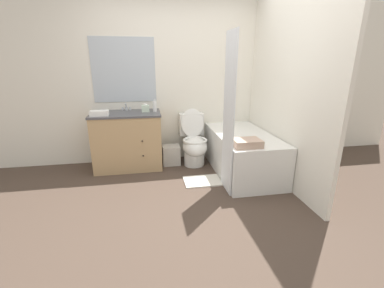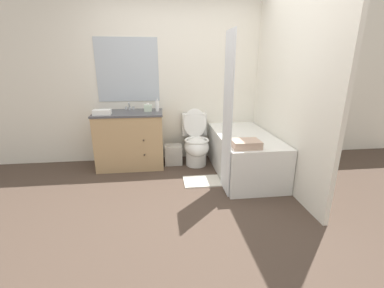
{
  "view_description": "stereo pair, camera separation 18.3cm",
  "coord_description": "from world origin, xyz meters",
  "px_view_note": "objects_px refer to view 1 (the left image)",
  "views": [
    {
      "loc": [
        -0.47,
        -2.47,
        1.54
      ],
      "look_at": [
        0.11,
        0.72,
        0.51
      ],
      "focal_mm": 24.0,
      "sensor_mm": 36.0,
      "label": 1
    },
    {
      "loc": [
        -0.28,
        -2.49,
        1.54
      ],
      "look_at": [
        0.11,
        0.72,
        0.51
      ],
      "focal_mm": 24.0,
      "sensor_mm": 36.0,
      "label": 2
    }
  ],
  "objects_px": {
    "bathtub": "(242,153)",
    "bath_mat": "(203,181)",
    "hand_towel_folded": "(99,113)",
    "toilet": "(194,143)",
    "tissue_box": "(146,108)",
    "vanity_cabinet": "(128,140)",
    "bath_towel_folded": "(247,143)",
    "sink_faucet": "(126,108)",
    "wastebasket": "(171,155)",
    "soap_dispenser": "(155,106)"
  },
  "relations": [
    {
      "from": "wastebasket",
      "to": "hand_towel_folded",
      "type": "bearing_deg",
      "value": -170.59
    },
    {
      "from": "sink_faucet",
      "to": "soap_dispenser",
      "type": "bearing_deg",
      "value": -23.71
    },
    {
      "from": "bathtub",
      "to": "soap_dispenser",
      "type": "distance_m",
      "value": 1.45
    },
    {
      "from": "bathtub",
      "to": "bath_mat",
      "type": "height_order",
      "value": "bathtub"
    },
    {
      "from": "sink_faucet",
      "to": "bath_towel_folded",
      "type": "distance_m",
      "value": 1.93
    },
    {
      "from": "vanity_cabinet",
      "to": "soap_dispenser",
      "type": "relative_size",
      "value": 5.35
    },
    {
      "from": "hand_towel_folded",
      "to": "bath_mat",
      "type": "xyz_separation_m",
      "value": [
        1.33,
        -0.54,
        -0.87
      ]
    },
    {
      "from": "tissue_box",
      "to": "toilet",
      "type": "bearing_deg",
      "value": -7.89
    },
    {
      "from": "hand_towel_folded",
      "to": "wastebasket",
      "type": "bearing_deg",
      "value": 9.41
    },
    {
      "from": "wastebasket",
      "to": "tissue_box",
      "type": "height_order",
      "value": "tissue_box"
    },
    {
      "from": "toilet",
      "to": "bath_mat",
      "type": "height_order",
      "value": "toilet"
    },
    {
      "from": "bathtub",
      "to": "soap_dispenser",
      "type": "relative_size",
      "value": 8.08
    },
    {
      "from": "bathtub",
      "to": "bath_mat",
      "type": "bearing_deg",
      "value": -159.07
    },
    {
      "from": "sink_faucet",
      "to": "tissue_box",
      "type": "relative_size",
      "value": 1.14
    },
    {
      "from": "bathtub",
      "to": "bath_mat",
      "type": "relative_size",
      "value": 3.02
    },
    {
      "from": "bathtub",
      "to": "wastebasket",
      "type": "xyz_separation_m",
      "value": [
        -0.99,
        0.46,
        -0.14
      ]
    },
    {
      "from": "tissue_box",
      "to": "bathtub",
      "type": "bearing_deg",
      "value": -20.6
    },
    {
      "from": "toilet",
      "to": "vanity_cabinet",
      "type": "bearing_deg",
      "value": 176.64
    },
    {
      "from": "soap_dispenser",
      "to": "bath_towel_folded",
      "type": "bearing_deg",
      "value": -45.26
    },
    {
      "from": "toilet",
      "to": "bath_towel_folded",
      "type": "height_order",
      "value": "toilet"
    },
    {
      "from": "bathtub",
      "to": "hand_towel_folded",
      "type": "bearing_deg",
      "value": 171.35
    },
    {
      "from": "toilet",
      "to": "tissue_box",
      "type": "relative_size",
      "value": 6.9
    },
    {
      "from": "bath_towel_folded",
      "to": "bath_mat",
      "type": "distance_m",
      "value": 0.83
    },
    {
      "from": "toilet",
      "to": "hand_towel_folded",
      "type": "height_order",
      "value": "hand_towel_folded"
    },
    {
      "from": "sink_faucet",
      "to": "tissue_box",
      "type": "height_order",
      "value": "sink_faucet"
    },
    {
      "from": "vanity_cabinet",
      "to": "hand_towel_folded",
      "type": "relative_size",
      "value": 4.12
    },
    {
      "from": "wastebasket",
      "to": "hand_towel_folded",
      "type": "xyz_separation_m",
      "value": [
        -0.98,
        -0.16,
        0.73
      ]
    },
    {
      "from": "vanity_cabinet",
      "to": "bath_mat",
      "type": "height_order",
      "value": "vanity_cabinet"
    },
    {
      "from": "vanity_cabinet",
      "to": "soap_dispenser",
      "type": "height_order",
      "value": "soap_dispenser"
    },
    {
      "from": "wastebasket",
      "to": "bath_mat",
      "type": "relative_size",
      "value": 0.61
    },
    {
      "from": "toilet",
      "to": "bath_mat",
      "type": "distance_m",
      "value": 0.74
    },
    {
      "from": "wastebasket",
      "to": "soap_dispenser",
      "type": "relative_size",
      "value": 1.62
    },
    {
      "from": "toilet",
      "to": "soap_dispenser",
      "type": "relative_size",
      "value": 4.62
    },
    {
      "from": "wastebasket",
      "to": "tissue_box",
      "type": "xyz_separation_m",
      "value": [
        -0.36,
        0.04,
        0.74
      ]
    },
    {
      "from": "sink_faucet",
      "to": "hand_towel_folded",
      "type": "bearing_deg",
      "value": -132.36
    },
    {
      "from": "toilet",
      "to": "bath_towel_folded",
      "type": "bearing_deg",
      "value": -64.53
    },
    {
      "from": "bathtub",
      "to": "bath_towel_folded",
      "type": "xyz_separation_m",
      "value": [
        -0.17,
        -0.56,
        0.33
      ]
    },
    {
      "from": "bathtub",
      "to": "hand_towel_folded",
      "type": "relative_size",
      "value": 6.24
    },
    {
      "from": "bathtub",
      "to": "toilet",
      "type": "bearing_deg",
      "value": 147.35
    },
    {
      "from": "vanity_cabinet",
      "to": "toilet",
      "type": "distance_m",
      "value": 1.0
    },
    {
      "from": "bath_towel_folded",
      "to": "toilet",
      "type": "bearing_deg",
      "value": 115.47
    },
    {
      "from": "tissue_box",
      "to": "hand_towel_folded",
      "type": "relative_size",
      "value": 0.52
    },
    {
      "from": "toilet",
      "to": "wastebasket",
      "type": "xyz_separation_m",
      "value": [
        -0.35,
        0.05,
        -0.2
      ]
    },
    {
      "from": "bath_towel_folded",
      "to": "tissue_box",
      "type": "bearing_deg",
      "value": 137.61
    },
    {
      "from": "hand_towel_folded",
      "to": "bath_towel_folded",
      "type": "bearing_deg",
      "value": -25.7
    },
    {
      "from": "vanity_cabinet",
      "to": "bath_towel_folded",
      "type": "height_order",
      "value": "vanity_cabinet"
    },
    {
      "from": "tissue_box",
      "to": "sink_faucet",
      "type": "bearing_deg",
      "value": 150.6
    },
    {
      "from": "toilet",
      "to": "tissue_box",
      "type": "xyz_separation_m",
      "value": [
        -0.71,
        0.1,
        0.54
      ]
    },
    {
      "from": "wastebasket",
      "to": "soap_dispenser",
      "type": "height_order",
      "value": "soap_dispenser"
    },
    {
      "from": "tissue_box",
      "to": "soap_dispenser",
      "type": "distance_m",
      "value": 0.14
    }
  ]
}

